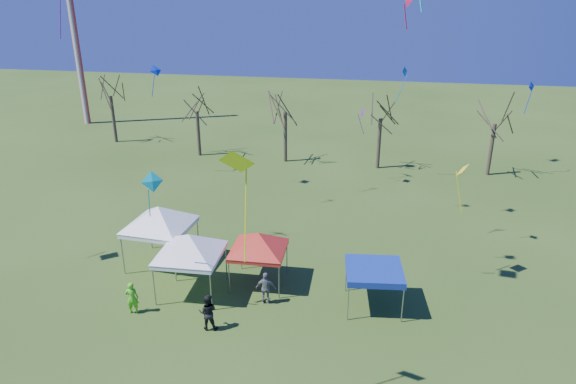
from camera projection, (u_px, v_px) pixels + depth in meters
name	position (u px, v px, depth m)	size (l,w,h in m)	color
ground	(238.00, 321.00, 24.74)	(140.00, 140.00, 0.00)	#304C18
radio_mast	(71.00, 11.00, 55.89)	(0.70, 0.70, 25.00)	silver
tree_0	(108.00, 79.00, 50.87)	(3.83, 3.83, 8.44)	#3D2D21
tree_1	(196.00, 95.00, 46.91)	(3.42, 3.42, 7.54)	#3D2D21
tree_2	(285.00, 93.00, 45.03)	(3.71, 3.71, 8.18)	#3D2D21
tree_3	(382.00, 100.00, 43.37)	(3.59, 3.59, 7.91)	#3D2D21
tree_4	(498.00, 105.00, 41.74)	(3.58, 3.58, 7.89)	#3D2D21
tent_white_west	(158.00, 211.00, 28.62)	(4.74, 4.74, 4.18)	gray
tent_white_mid	(189.00, 238.00, 25.94)	(4.43, 4.43, 3.90)	gray
tent_red	(258.00, 236.00, 26.89)	(3.96, 3.96, 3.50)	gray
tent_blue	(374.00, 271.00, 25.20)	(3.06, 3.06, 2.17)	gray
person_grey	(266.00, 288.00, 25.84)	(1.02, 0.43, 1.75)	slate
person_dark	(208.00, 312.00, 23.88)	(0.88, 0.69, 1.82)	black
person_green	(132.00, 298.00, 25.08)	(0.62, 0.41, 1.70)	#50D021
kite_12	(532.00, 88.00, 41.12)	(0.76, 0.79, 2.65)	#1431DA
kite_18	(408.00, 2.00, 25.63)	(0.45, 0.66, 1.75)	red
kite_17	(462.00, 171.00, 26.16)	(0.81, 1.05, 2.86)	yellow
kite_22	(405.00, 73.00, 39.98)	(0.88, 1.00, 2.85)	blue
kite_13	(156.00, 71.00, 40.72)	(1.11, 1.21, 2.57)	#1334CC
kite_1	(152.00, 182.00, 22.76)	(1.02, 0.82, 2.23)	#0DC6CC
kite_19	(362.00, 113.00, 39.48)	(0.62, 0.87, 2.21)	#6E17A2
kite_5	(237.00, 162.00, 16.22)	(1.31, 0.96, 4.02)	#ECFE1A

